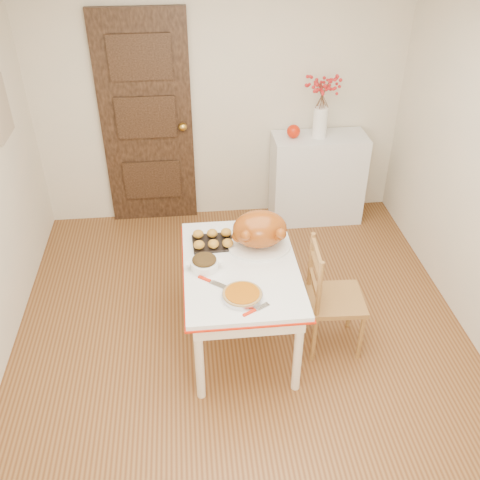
{
  "coord_description": "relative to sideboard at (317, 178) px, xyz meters",
  "views": [
    {
      "loc": [
        -0.34,
        -2.93,
        3.0
      ],
      "look_at": [
        -0.01,
        0.14,
        0.89
      ],
      "focal_mm": 40.61,
      "sensor_mm": 36.0,
      "label": 1
    }
  ],
  "objects": [
    {
      "name": "pie_server",
      "position": [
        -0.9,
        -2.17,
        0.27
      ],
      "size": [
        0.2,
        0.15,
        0.01
      ],
      "primitive_type": null,
      "rotation": [
        0.0,
        0.0,
        0.52
      ],
      "color": "silver",
      "rests_on": "kitchen_table"
    },
    {
      "name": "wall_back",
      "position": [
        -0.94,
        0.22,
        0.8
      ],
      "size": [
        3.5,
        0.0,
        2.5
      ],
      "primitive_type": "cube",
      "color": "beige",
      "rests_on": "ground"
    },
    {
      "name": "floor",
      "position": [
        -0.94,
        -1.78,
        -0.45
      ],
      "size": [
        3.5,
        4.0,
        0.0
      ],
      "primitive_type": "cube",
      "color": "#5A2F14",
      "rests_on": "ground"
    },
    {
      "name": "kitchen_table",
      "position": [
        -0.95,
        -1.69,
        -0.09
      ],
      "size": [
        0.82,
        1.19,
        0.71
      ],
      "primitive_type": null,
      "color": "white",
      "rests_on": "floor"
    },
    {
      "name": "berry_vase",
      "position": [
        -0.02,
        0.0,
        0.75
      ],
      "size": [
        0.31,
        0.31,
        0.6
      ],
      "primitive_type": null,
      "color": "white",
      "rests_on": "sideboard"
    },
    {
      "name": "carving_knife",
      "position": [
        -1.14,
        -1.88,
        0.27
      ],
      "size": [
        0.25,
        0.21,
        0.01
      ],
      "primitive_type": null,
      "rotation": [
        0.0,
        0.0,
        -0.66
      ],
      "color": "silver",
      "rests_on": "kitchen_table"
    },
    {
      "name": "sideboard",
      "position": [
        0.0,
        0.0,
        0.0
      ],
      "size": [
        0.9,
        0.4,
        0.9
      ],
      "primitive_type": "cube",
      "color": "silver",
      "rests_on": "floor"
    },
    {
      "name": "pumpkin_pie",
      "position": [
        -0.98,
        -2.04,
        0.29
      ],
      "size": [
        0.29,
        0.29,
        0.06
      ],
      "primitive_type": "cylinder",
      "rotation": [
        0.0,
        0.0,
        -0.09
      ],
      "color": "#A04D05",
      "rests_on": "kitchen_table"
    },
    {
      "name": "shaker_pair",
      "position": [
        -0.68,
        -1.28,
        0.3
      ],
      "size": [
        0.09,
        0.04,
        0.08
      ],
      "primitive_type": null,
      "rotation": [
        0.0,
        0.0,
        0.09
      ],
      "color": "white",
      "rests_on": "kitchen_table"
    },
    {
      "name": "apple",
      "position": [
        -0.27,
        0.0,
        0.51
      ],
      "size": [
        0.13,
        0.13,
        0.13
      ],
      "primitive_type": "sphere",
      "color": "red",
      "rests_on": "sideboard"
    },
    {
      "name": "chair_oak",
      "position": [
        -0.27,
        -1.8,
        -0.0
      ],
      "size": [
        0.42,
        0.42,
        0.9
      ],
      "primitive_type": null,
      "rotation": [
        0.0,
        0.0,
        1.52
      ],
      "color": "#A16A2C",
      "rests_on": "floor"
    },
    {
      "name": "drinking_glass",
      "position": [
        -0.87,
        -1.22,
        0.31
      ],
      "size": [
        0.07,
        0.07,
        0.1
      ],
      "primitive_type": "cylinder",
      "rotation": [
        0.0,
        0.0,
        0.22
      ],
      "color": "white",
      "rests_on": "kitchen_table"
    },
    {
      "name": "rolls_tray",
      "position": [
        -1.13,
        -1.41,
        0.3
      ],
      "size": [
        0.31,
        0.25,
        0.08
      ],
      "primitive_type": null,
      "rotation": [
        0.0,
        0.0,
        0.04
      ],
      "color": "#AB762A",
      "rests_on": "kitchen_table"
    },
    {
      "name": "photo_board",
      "position": [
        -2.67,
        -0.58,
        1.05
      ],
      "size": [
        0.03,
        0.35,
        0.45
      ],
      "primitive_type": "cube",
      "color": "tan",
      "rests_on": "ground"
    },
    {
      "name": "stuffing_dish",
      "position": [
        -1.2,
        -1.7,
        0.31
      ],
      "size": [
        0.29,
        0.25,
        0.1
      ],
      "primitive_type": null,
      "rotation": [
        0.0,
        0.0,
        -0.22
      ],
      "color": "#453015",
      "rests_on": "kitchen_table"
    },
    {
      "name": "turkey_platter",
      "position": [
        -0.79,
        -1.5,
        0.41
      ],
      "size": [
        0.56,
        0.51,
        0.29
      ],
      "primitive_type": null,
      "rotation": [
        0.0,
        0.0,
        0.37
      ],
      "color": "#9A380B",
      "rests_on": "kitchen_table"
    },
    {
      "name": "door_back",
      "position": [
        -1.64,
        0.19,
        0.58
      ],
      "size": [
        0.85,
        0.06,
        2.06
      ],
      "primitive_type": "cube",
      "color": "black",
      "rests_on": "ground"
    }
  ]
}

